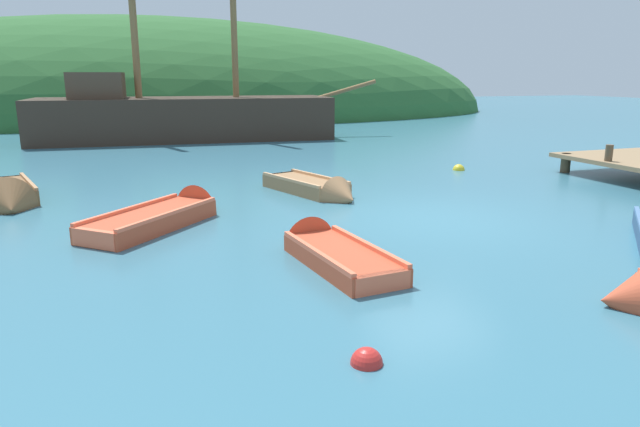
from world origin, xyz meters
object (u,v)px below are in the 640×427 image
Objects in this scene: rowboat_near_dock at (328,253)px; rowboat_portside at (317,190)px; rowboat_outer_right at (4,199)px; buoy_yellow at (459,170)px; sailing_ship at (182,124)px; buoy_red at (367,363)px; rowboat_center at (170,217)px.

rowboat_portside is (1.49, 4.80, 0.02)m from rowboat_near_dock.
buoy_yellow is (12.47, 0.66, -0.12)m from rowboat_outer_right.
rowboat_outer_right is at bearing 36.12° from rowboat_near_dock.
sailing_ship reaches higher than buoy_red.
rowboat_near_dock is at bearing 76.08° from buoy_red.
sailing_ship is at bearing 120.98° from buoy_yellow.
rowboat_center is 3.97m from rowboat_portside.
rowboat_center is 9.80× the size of buoy_red.
rowboat_near_dock is 0.94× the size of rowboat_portside.
rowboat_portside is (3.66, 1.54, -0.00)m from rowboat_center.
rowboat_portside is at bearing -78.78° from sailing_ship.
rowboat_outer_right is at bearing -118.74° from rowboat_portside.
buoy_yellow is (7.74, 10.25, 0.00)m from buoy_red.
rowboat_outer_right is (-5.57, 6.21, 0.04)m from rowboat_near_dock.
sailing_ship is at bearing 169.36° from rowboat_portside.
buoy_yellow is at bearing -54.59° from sailing_ship.
rowboat_center is at bearing -158.26° from buoy_yellow.
rowboat_portside is (7.06, -1.41, -0.02)m from rowboat_outer_right.
rowboat_near_dock is (0.16, -18.63, -0.64)m from sailing_ship.
rowboat_portside is 9.68× the size of buoy_red.
sailing_ship is 46.90× the size of buoy_red.
rowboat_center is (-2.01, -15.37, -0.61)m from sailing_ship.
rowboat_center is 9.77m from buoy_yellow.
buoy_red is (4.73, -9.59, -0.12)m from rowboat_outer_right.
buoy_yellow is at bearing 52.95° from buoy_red.
rowboat_portside is at bearing -23.56° from rowboat_center.
rowboat_center is at bearing 34.75° from rowboat_outer_right.
rowboat_center is 0.96× the size of rowboat_outer_right.
sailing_ship is 4.84× the size of rowboat_portside.
sailing_ship is 13.73m from buoy_yellow.
rowboat_center is at bearing -93.03° from sailing_ship.
rowboat_outer_right reaches higher than rowboat_center.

